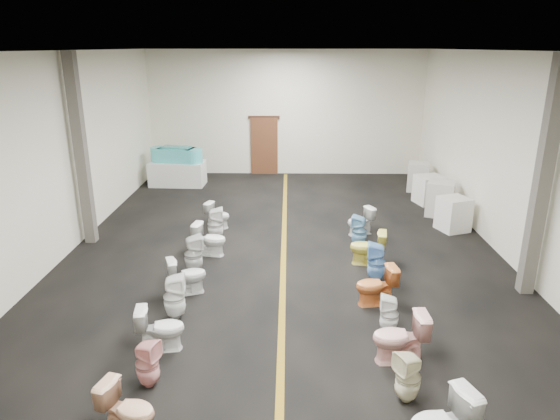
# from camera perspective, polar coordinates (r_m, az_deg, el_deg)

# --- Properties ---
(floor) EXTENTS (16.00, 16.00, 0.00)m
(floor) POSITION_cam_1_polar(r_m,az_deg,el_deg) (11.37, 0.40, -5.58)
(floor) COLOR black
(floor) RESTS_ON ground
(ceiling) EXTENTS (16.00, 16.00, 0.00)m
(ceiling) POSITION_cam_1_polar(r_m,az_deg,el_deg) (10.40, 0.46, 17.74)
(ceiling) COLOR black
(ceiling) RESTS_ON ground
(wall_back) EXTENTS (10.00, 0.00, 10.00)m
(wall_back) POSITION_cam_1_polar(r_m,az_deg,el_deg) (18.55, 0.68, 10.98)
(wall_back) COLOR beige
(wall_back) RESTS_ON ground
(wall_left) EXTENTS (0.00, 16.00, 16.00)m
(wall_left) POSITION_cam_1_polar(r_m,az_deg,el_deg) (11.81, -24.72, 5.14)
(wall_left) COLOR beige
(wall_left) RESTS_ON ground
(wall_right) EXTENTS (0.00, 16.00, 16.00)m
(wall_right) POSITION_cam_1_polar(r_m,az_deg,el_deg) (11.73, 25.75, 4.92)
(wall_right) COLOR beige
(wall_right) RESTS_ON ground
(aisle_stripe) EXTENTS (0.12, 15.60, 0.01)m
(aisle_stripe) POSITION_cam_1_polar(r_m,az_deg,el_deg) (11.36, 0.40, -5.57)
(aisle_stripe) COLOR #876413
(aisle_stripe) RESTS_ON floor
(back_door) EXTENTS (1.00, 0.10, 2.10)m
(back_door) POSITION_cam_1_polar(r_m,az_deg,el_deg) (18.70, -1.81, 7.31)
(back_door) COLOR #562D19
(back_door) RESTS_ON floor
(door_frame) EXTENTS (1.15, 0.08, 0.10)m
(door_frame) POSITION_cam_1_polar(r_m,az_deg,el_deg) (18.54, -1.84, 10.56)
(door_frame) COLOR #331C11
(door_frame) RESTS_ON back_door
(column_left) EXTENTS (0.25, 0.25, 4.50)m
(column_left) POSITION_cam_1_polar(r_m,az_deg,el_deg) (12.61, -21.80, 6.24)
(column_left) COLOR #59544C
(column_left) RESTS_ON floor
(column_right) EXTENTS (0.25, 0.25, 4.50)m
(column_right) POSITION_cam_1_polar(r_m,az_deg,el_deg) (10.31, 27.81, 2.99)
(column_right) COLOR #59544C
(column_right) RESTS_ON floor
(display_table) EXTENTS (1.89, 1.01, 0.82)m
(display_table) POSITION_cam_1_polar(r_m,az_deg,el_deg) (17.60, -11.62, 4.11)
(display_table) COLOR silver
(display_table) RESTS_ON floor
(bathtub) EXTENTS (1.83, 0.93, 0.55)m
(bathtub) POSITION_cam_1_polar(r_m,az_deg,el_deg) (17.46, -11.76, 6.21)
(bathtub) COLOR #45C2C9
(bathtub) RESTS_ON display_table
(appliance_crate_a) EXTENTS (0.88, 0.88, 0.88)m
(appliance_crate_a) POSITION_cam_1_polar(r_m,az_deg,el_deg) (13.71, 19.21, -0.44)
(appliance_crate_a) COLOR silver
(appliance_crate_a) RESTS_ON floor
(appliance_crate_b) EXTENTS (0.93, 0.93, 0.98)m
(appliance_crate_b) POSITION_cam_1_polar(r_m,az_deg,el_deg) (14.79, 17.84, 1.25)
(appliance_crate_b) COLOR silver
(appliance_crate_b) RESTS_ON floor
(appliance_crate_c) EXTENTS (0.93, 0.93, 0.86)m
(appliance_crate_c) POSITION_cam_1_polar(r_m,az_deg,el_deg) (15.86, 16.69, 2.23)
(appliance_crate_c) COLOR silver
(appliance_crate_c) RESTS_ON floor
(appliance_crate_d) EXTENTS (0.81, 0.81, 0.94)m
(appliance_crate_d) POSITION_cam_1_polar(r_m,az_deg,el_deg) (17.17, 15.49, 3.68)
(appliance_crate_d) COLOR beige
(appliance_crate_d) RESTS_ON floor
(toilet_left_2) EXTENTS (0.79, 0.58, 0.72)m
(toilet_left_2) POSITION_cam_1_polar(r_m,az_deg,el_deg) (6.82, -16.95, -21.00)
(toilet_left_2) COLOR #E5AC86
(toilet_left_2) RESTS_ON floor
(toilet_left_3) EXTENTS (0.42, 0.41, 0.72)m
(toilet_left_3) POSITION_cam_1_polar(r_m,az_deg,el_deg) (7.53, -14.91, -16.62)
(toilet_left_3) COLOR #EEA4A2
(toilet_left_3) RESTS_ON floor
(toilet_left_4) EXTENTS (0.79, 0.52, 0.75)m
(toilet_left_4) POSITION_cam_1_polar(r_m,az_deg,el_deg) (8.26, -13.47, -13.01)
(toilet_left_4) COLOR white
(toilet_left_4) RESTS_ON floor
(toilet_left_5) EXTENTS (0.43, 0.42, 0.83)m
(toilet_left_5) POSITION_cam_1_polar(r_m,az_deg,el_deg) (9.03, -11.98, -9.70)
(toilet_left_5) COLOR white
(toilet_left_5) RESTS_ON floor
(toilet_left_6) EXTENTS (0.84, 0.66, 0.75)m
(toilet_left_6) POSITION_cam_1_polar(r_m,az_deg,el_deg) (9.87, -10.59, -7.36)
(toilet_left_6) COLOR silver
(toilet_left_6) RESTS_ON floor
(toilet_left_7) EXTENTS (0.49, 0.49, 0.84)m
(toilet_left_7) POSITION_cam_1_polar(r_m,az_deg,el_deg) (10.69, -9.86, -5.01)
(toilet_left_7) COLOR silver
(toilet_left_7) RESTS_ON floor
(toilet_left_8) EXTENTS (0.81, 0.55, 0.76)m
(toilet_left_8) POSITION_cam_1_polar(r_m,az_deg,el_deg) (11.55, -8.03, -3.32)
(toilet_left_8) COLOR white
(toilet_left_8) RESTS_ON floor
(toilet_left_9) EXTENTS (0.44, 0.43, 0.84)m
(toilet_left_9) POSITION_cam_1_polar(r_m,az_deg,el_deg) (12.36, -7.40, -1.63)
(toilet_left_9) COLOR white
(toilet_left_9) RESTS_ON floor
(toilet_left_10) EXTENTS (0.75, 0.59, 0.67)m
(toilet_left_10) POSITION_cam_1_polar(r_m,az_deg,el_deg) (13.28, -7.11, -0.59)
(toilet_left_10) COLOR white
(toilet_left_10) RESTS_ON floor
(toilet_right_2) EXTENTS (0.45, 0.45, 0.75)m
(toilet_right_2) POSITION_cam_1_polar(r_m,az_deg,el_deg) (7.24, 14.42, -18.02)
(toilet_right_2) COLOR #EEE6BF
(toilet_right_2) RESTS_ON floor
(toilet_right_3) EXTENTS (0.83, 0.49, 0.83)m
(toilet_right_3) POSITION_cam_1_polar(r_m,az_deg,el_deg) (7.95, 13.52, -14.02)
(toilet_right_3) COLOR beige
(toilet_right_3) RESTS_ON floor
(toilet_right_4) EXTENTS (0.35, 0.35, 0.68)m
(toilet_right_4) POSITION_cam_1_polar(r_m,az_deg,el_deg) (8.67, 12.38, -11.58)
(toilet_right_4) COLOR white
(toilet_right_4) RESTS_ON floor
(toilet_right_5) EXTENTS (0.80, 0.54, 0.76)m
(toilet_right_5) POSITION_cam_1_polar(r_m,az_deg,el_deg) (9.47, 10.92, -8.50)
(toilet_right_5) COLOR orange
(toilet_right_5) RESTS_ON floor
(toilet_right_6) EXTENTS (0.43, 0.43, 0.83)m
(toilet_right_6) POSITION_cam_1_polar(r_m,az_deg,el_deg) (10.36, 10.98, -5.88)
(toilet_right_6) COLOR #72ABE6
(toilet_right_6) RESTS_ON floor
(toilet_right_7) EXTENTS (0.84, 0.57, 0.79)m
(toilet_right_7) POSITION_cam_1_polar(r_m,az_deg,el_deg) (11.11, 9.99, -4.25)
(toilet_right_7) COLOR #E8D952
(toilet_right_7) RESTS_ON floor
(toilet_right_8) EXTENTS (0.46, 0.45, 0.79)m
(toilet_right_8) POSITION_cam_1_polar(r_m,az_deg,el_deg) (12.03, 9.05, -2.42)
(toilet_right_8) COLOR #79B2D9
(toilet_right_8) RESTS_ON floor
(toilet_right_9) EXTENTS (0.79, 0.65, 0.71)m
(toilet_right_9) POSITION_cam_1_polar(r_m,az_deg,el_deg) (12.83, 9.17, -1.29)
(toilet_right_9) COLOR white
(toilet_right_9) RESTS_ON floor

